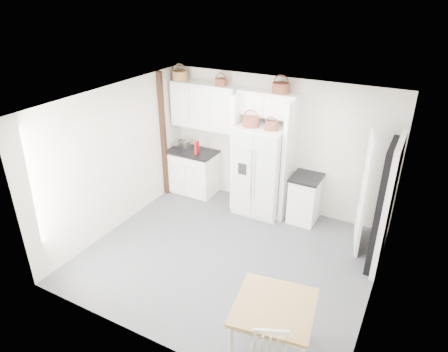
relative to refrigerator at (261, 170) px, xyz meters
The scene contains 27 objects.
floor 1.85m from the refrigerator, 84.70° to the right, with size 4.50×4.50×0.00m, color #4B4B4F.
ceiling 2.37m from the refrigerator, 84.70° to the right, with size 4.50×4.50×0.00m, color white.
wall_back 0.59m from the refrigerator, 68.57° to the left, with size 4.50×4.50×0.00m, color beige.
wall_left 2.68m from the refrigerator, 142.39° to the right, with size 4.00×4.00×0.00m, color beige.
wall_right 2.92m from the refrigerator, 33.98° to the right, with size 4.00×4.00×0.00m, color beige.
refrigerator is the anchor object (origin of this frame).
base_cab_left 1.65m from the refrigerator, behind, with size 0.97×0.62×0.90m, color white.
base_cab_right 0.99m from the refrigerator, ahead, with size 0.50×0.60×0.87m, color white.
dining_table 3.45m from the refrigerator, 63.90° to the right, with size 0.91×0.91×0.76m, color olive.
windsor_chair 3.75m from the refrigerator, 64.96° to the right, with size 0.41×0.37×0.84m, color white.
counter_left 1.59m from the refrigerator, behind, with size 1.02×0.66×0.04m, color black.
counter_right 0.89m from the refrigerator, ahead, with size 0.54×0.63×0.04m, color black.
toaster 1.82m from the refrigerator, behind, with size 0.29×0.17×0.20m, color silver.
cookbook_red 1.44m from the refrigerator, behind, with size 0.04×0.17×0.25m, color #A10910.
cookbook_cream 1.45m from the refrigerator, behind, with size 0.04×0.16×0.25m, color beige.
basket_upper_a 2.46m from the refrigerator, behind, with size 0.32×0.32×0.18m, color brown.
basket_upper_c 1.83m from the refrigerator, 167.74° to the left, with size 0.23×0.23×0.13m, color brown.
basket_bridge_b 1.59m from the refrigerator, 43.56° to the left, with size 0.31×0.31×0.18m, color brown.
basket_fridge_a 0.99m from the refrigerator, 152.71° to the right, with size 0.32×0.32×0.17m, color brown.
basket_fridge_b 0.97m from the refrigerator, 25.83° to the right, with size 0.24×0.24×0.13m, color brown.
upper_cabinet 1.71m from the refrigerator, behind, with size 1.40×0.34×0.90m, color white.
bridge_cabinet 1.26m from the refrigerator, 90.00° to the left, with size 1.12×0.34×0.45m, color white.
fridge_panel_left 0.58m from the refrigerator, behind, with size 0.08×0.60×2.30m, color white.
fridge_panel_right 0.58m from the refrigerator, ahead, with size 0.08×0.60×2.30m, color white.
trim_post 2.11m from the refrigerator, behind, with size 0.09×0.09×2.60m, color #311D0E.
doorway_void 2.40m from the refrigerator, 14.97° to the right, with size 0.18×0.85×2.05m, color black.
door_slab 1.98m from the refrigerator, ahead, with size 0.80×0.04×2.05m, color white.
Camera 1 is at (2.48, -4.79, 4.12)m, focal length 32.00 mm.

